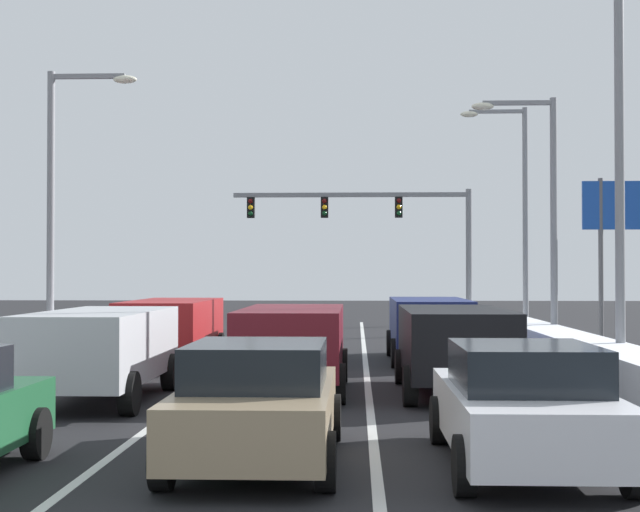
% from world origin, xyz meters
% --- Properties ---
extents(ground_plane, '(120.00, 120.00, 0.00)m').
position_xyz_m(ground_plane, '(0.00, 15.54, 0.00)').
color(ground_plane, black).
extents(lane_stripe_between_right_lane_and_center_lane, '(0.14, 42.74, 0.01)m').
position_xyz_m(lane_stripe_between_right_lane_and_center_lane, '(1.70, 19.43, 0.00)').
color(lane_stripe_between_right_lane_and_center_lane, silver).
rests_on(lane_stripe_between_right_lane_and_center_lane, ground).
extents(lane_stripe_between_center_lane_and_left_lane, '(0.14, 42.74, 0.01)m').
position_xyz_m(lane_stripe_between_center_lane_and_left_lane, '(-1.70, 19.43, 0.00)').
color(lane_stripe_between_center_lane_and_left_lane, silver).
rests_on(lane_stripe_between_center_lane_and_left_lane, ground).
extents(snow_bank_right_shoulder, '(1.36, 42.74, 0.77)m').
position_xyz_m(snow_bank_right_shoulder, '(7.00, 19.43, 0.39)').
color(snow_bank_right_shoulder, white).
rests_on(snow_bank_right_shoulder, ground).
extents(snow_bank_left_shoulder, '(1.43, 42.74, 0.88)m').
position_xyz_m(snow_bank_left_shoulder, '(-7.00, 19.43, 0.44)').
color(snow_bank_left_shoulder, white).
rests_on(snow_bank_left_shoulder, ground).
extents(sedan_white_right_lane_nearest, '(2.00, 4.50, 1.51)m').
position_xyz_m(sedan_white_right_lane_nearest, '(3.50, 7.27, 0.76)').
color(sedan_white_right_lane_nearest, silver).
rests_on(sedan_white_right_lane_nearest, ground).
extents(suv_black_right_lane_second, '(2.16, 4.90, 1.67)m').
position_xyz_m(suv_black_right_lane_second, '(3.37, 14.18, 1.02)').
color(suv_black_right_lane_second, black).
rests_on(suv_black_right_lane_second, ground).
extents(suv_navy_right_lane_third, '(2.16, 4.90, 1.67)m').
position_xyz_m(suv_navy_right_lane_third, '(3.41, 20.92, 1.02)').
color(suv_navy_right_lane_third, navy).
rests_on(suv_navy_right_lane_third, ground).
extents(sedan_tan_center_lane_nearest, '(2.00, 4.50, 1.51)m').
position_xyz_m(sedan_tan_center_lane_nearest, '(0.24, 7.43, 0.76)').
color(sedan_tan_center_lane_nearest, '#937F60').
rests_on(sedan_tan_center_lane_nearest, ground).
extents(suv_maroon_center_lane_second, '(2.16, 4.90, 1.67)m').
position_xyz_m(suv_maroon_center_lane_second, '(0.19, 14.43, 1.02)').
color(suv_maroon_center_lane_second, maroon).
rests_on(suv_maroon_center_lane_second, ground).
extents(sedan_gray_center_lane_third, '(2.00, 4.50, 1.51)m').
position_xyz_m(sedan_gray_center_lane_third, '(-0.23, 20.77, 0.76)').
color(sedan_gray_center_lane_third, slate).
rests_on(sedan_gray_center_lane_third, ground).
extents(suv_silver_left_lane_second, '(2.16, 4.90, 1.67)m').
position_xyz_m(suv_silver_left_lane_second, '(-3.26, 12.91, 1.02)').
color(suv_silver_left_lane_second, '#B7BABF').
rests_on(suv_silver_left_lane_second, ground).
extents(suv_red_left_lane_third, '(2.16, 4.90, 1.67)m').
position_xyz_m(suv_red_left_lane_third, '(-3.26, 19.62, 1.02)').
color(suv_red_left_lane_third, maroon).
rests_on(suv_red_left_lane_third, ground).
extents(traffic_light_gantry, '(10.94, 0.47, 6.20)m').
position_xyz_m(traffic_light_gantry, '(2.77, 38.84, 4.74)').
color(traffic_light_gantry, slate).
rests_on(traffic_light_gantry, ground).
extents(street_lamp_right_near, '(2.66, 0.36, 9.29)m').
position_xyz_m(street_lamp_right_near, '(7.18, 17.48, 5.48)').
color(street_lamp_right_near, gray).
rests_on(street_lamp_right_near, ground).
extents(street_lamp_right_mid, '(2.66, 0.36, 7.84)m').
position_xyz_m(street_lamp_right_mid, '(7.25, 25.25, 4.72)').
color(street_lamp_right_mid, gray).
rests_on(street_lamp_right_mid, ground).
extents(street_lamp_right_far, '(2.66, 0.36, 8.90)m').
position_xyz_m(street_lamp_right_far, '(7.79, 33.03, 5.27)').
color(street_lamp_right_far, gray).
rests_on(street_lamp_right_far, ground).
extents(street_lamp_left_mid, '(2.66, 0.36, 8.32)m').
position_xyz_m(street_lamp_left_mid, '(-7.19, 23.06, 4.97)').
color(street_lamp_left_mid, gray).
rests_on(street_lamp_left_mid, ground).
extents(roadside_sign_right, '(3.20, 0.16, 5.50)m').
position_xyz_m(roadside_sign_right, '(10.53, 27.05, 4.02)').
color(roadside_sign_right, '#59595B').
rests_on(roadside_sign_right, ground).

